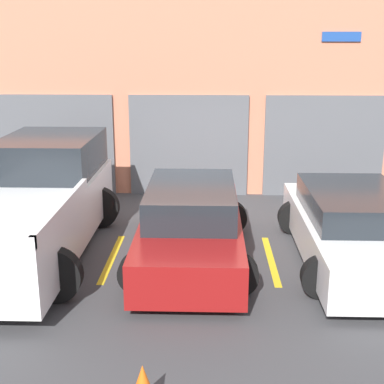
# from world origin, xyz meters

# --- Properties ---
(ground_plane) EXTENTS (28.00, 28.00, 0.00)m
(ground_plane) POSITION_xyz_m (0.00, 0.00, 0.00)
(ground_plane) COLOR #3D3D3F
(shophouse_building) EXTENTS (12.19, 0.68, 5.18)m
(shophouse_building) POSITION_xyz_m (-0.01, 3.29, 2.53)
(shophouse_building) COLOR #D17A5B
(shophouse_building) RESTS_ON ground
(pickup_truck) EXTENTS (2.58, 5.33, 1.94)m
(pickup_truck) POSITION_xyz_m (-2.84, -0.89, 0.90)
(pickup_truck) COLOR white
(pickup_truck) RESTS_ON ground
(sedan_white) EXTENTS (2.27, 4.52, 1.26)m
(sedan_white) POSITION_xyz_m (2.84, -1.17, 0.60)
(sedan_white) COLOR white
(sedan_white) RESTS_ON ground
(sedan_side) EXTENTS (2.15, 4.39, 1.34)m
(sedan_side) POSITION_xyz_m (0.00, -1.17, 0.63)
(sedan_side) COLOR maroon
(sedan_side) RESTS_ON ground
(parking_stripe_left) EXTENTS (0.12, 2.20, 0.01)m
(parking_stripe_left) POSITION_xyz_m (-1.42, -1.20, 0.00)
(parking_stripe_left) COLOR gold
(parking_stripe_left) RESTS_ON ground
(parking_stripe_centre) EXTENTS (0.12, 2.20, 0.01)m
(parking_stripe_centre) POSITION_xyz_m (1.42, -1.20, 0.00)
(parking_stripe_centre) COLOR gold
(parking_stripe_centre) RESTS_ON ground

